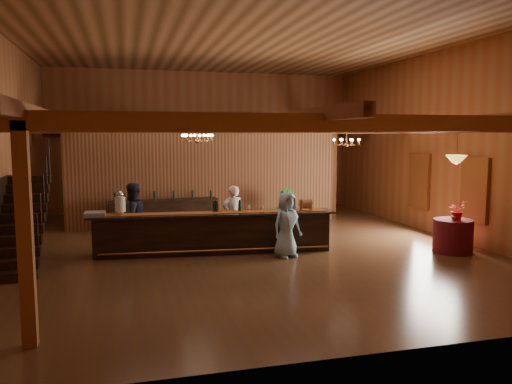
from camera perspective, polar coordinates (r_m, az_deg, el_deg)
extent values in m
plane|color=#51341D|center=(13.66, -1.20, -6.19)|extent=(14.00, 14.00, 0.00)
plane|color=#A36E47|center=(13.56, -1.26, 17.13)|extent=(14.00, 14.00, 0.00)
cube|color=#955D39|center=(20.20, -5.91, 5.76)|extent=(12.00, 0.10, 5.50)
cube|color=#955D39|center=(6.73, 12.93, 4.21)|extent=(12.00, 0.10, 5.50)
cube|color=#955D39|center=(15.84, 20.47, 5.19)|extent=(0.10, 14.00, 5.50)
cube|color=brown|center=(8.08, 8.03, 7.86)|extent=(11.90, 0.20, 0.28)
cube|color=brown|center=(10.43, 2.67, 7.60)|extent=(11.90, 0.20, 0.28)
cube|color=brown|center=(12.84, -0.70, 7.40)|extent=(11.90, 0.20, 0.28)
cube|color=brown|center=(15.28, -3.00, 7.24)|extent=(11.90, 0.20, 0.28)
cube|color=brown|center=(17.73, -4.67, 7.13)|extent=(11.90, 0.20, 0.28)
cube|color=brown|center=(20.00, -5.83, 7.04)|extent=(11.90, 0.20, 0.28)
cube|color=brown|center=(13.03, -21.03, 7.57)|extent=(0.18, 13.90, 0.22)
cube|color=brown|center=(13.33, -1.23, 7.96)|extent=(0.18, 13.90, 0.22)
cube|color=brown|center=(15.03, 15.84, 7.56)|extent=(0.18, 13.90, 0.22)
cube|color=brown|center=(17.56, -19.23, 1.57)|extent=(0.20, 0.20, 3.20)
cube|color=brown|center=(19.09, 8.80, 2.22)|extent=(0.20, 0.20, 3.20)
cube|color=brown|center=(7.71, -24.89, -4.58)|extent=(0.20, 0.20, 3.20)
cube|color=brown|center=(16.72, -5.70, 1.50)|extent=(9.00, 0.18, 3.10)
cube|color=white|center=(14.60, 23.73, 0.25)|extent=(0.12, 1.05, 1.75)
cube|color=white|center=(16.70, 18.19, 1.20)|extent=(0.12, 1.05, 1.75)
cube|color=black|center=(11.57, -26.18, -8.70)|extent=(1.00, 0.28, 0.20)
cube|color=black|center=(11.78, -25.96, -7.41)|extent=(1.00, 0.28, 0.20)
cube|color=black|center=(12.01, -25.75, -6.17)|extent=(1.00, 0.28, 0.20)
cube|color=black|center=(12.24, -25.55, -4.97)|extent=(1.00, 0.28, 0.20)
cube|color=black|center=(12.47, -25.36, -3.82)|extent=(1.00, 0.28, 0.20)
cube|color=black|center=(12.71, -25.17, -2.72)|extent=(1.00, 0.28, 0.20)
cube|color=black|center=(12.96, -24.99, -1.65)|extent=(1.00, 0.28, 0.20)
cube|color=black|center=(13.21, -24.82, -0.62)|extent=(1.00, 0.28, 0.20)
cube|color=black|center=(13.46, -24.66, 0.37)|extent=(1.00, 0.28, 0.20)
cube|color=black|center=(13.72, -24.50, 1.32)|extent=(1.00, 0.28, 0.20)
cube|color=black|center=(19.06, -2.16, -0.88)|extent=(1.20, 0.60, 1.10)
cube|color=brown|center=(18.65, -11.19, -1.32)|extent=(1.00, 0.60, 1.00)
cube|color=black|center=(12.84, -4.81, -4.78)|extent=(5.96, 1.22, 0.99)
cube|color=black|center=(12.75, -4.83, -2.49)|extent=(6.27, 1.37, 0.05)
cube|color=#8C0F05|center=(12.74, -4.83, -2.35)|extent=(5.84, 0.96, 0.01)
cylinder|color=#9F6737|center=(12.53, -4.48, -6.67)|extent=(5.71, 0.61, 0.05)
cylinder|color=silver|center=(12.83, -15.24, -2.35)|extent=(0.18, 0.18, 0.08)
cylinder|color=silver|center=(12.79, -15.27, -1.38)|extent=(0.26, 0.26, 0.36)
sphere|color=silver|center=(12.76, -15.30, -0.26)|extent=(0.18, 0.18, 0.18)
cube|color=gray|center=(12.80, -17.92, -2.41)|extent=(0.50, 0.50, 0.10)
cube|color=brown|center=(13.02, 5.14, -1.52)|extent=(0.06, 0.06, 0.30)
cube|color=brown|center=(13.12, 6.29, -1.48)|extent=(0.06, 0.06, 0.30)
cylinder|color=brown|center=(13.07, 5.72, -1.37)|extent=(0.24, 0.24, 0.24)
cylinder|color=black|center=(12.84, -4.81, -1.64)|extent=(0.07, 0.07, 0.30)
cylinder|color=black|center=(12.85, -4.50, -1.63)|extent=(0.07, 0.07, 0.30)
cylinder|color=black|center=(12.91, -1.84, -1.57)|extent=(0.07, 0.07, 0.30)
cube|color=black|center=(16.20, -10.40, -2.55)|extent=(3.44, 0.77, 0.96)
cylinder|color=#471018|center=(13.82, 21.58, -4.69)|extent=(0.99, 0.99, 0.86)
cylinder|color=#9F6737|center=(12.96, -6.72, 6.56)|extent=(0.02, 0.02, 0.35)
sphere|color=#9F6737|center=(12.96, -6.71, 5.78)|extent=(0.12, 0.12, 0.12)
torus|color=#9F6737|center=(12.96, -6.71, 6.22)|extent=(0.80, 0.80, 0.04)
cylinder|color=#9F6737|center=(14.70, 10.30, 6.24)|extent=(0.02, 0.02, 0.48)
sphere|color=#9F6737|center=(14.71, 10.28, 5.31)|extent=(0.12, 0.12, 0.12)
torus|color=#9F6737|center=(14.70, 10.29, 5.70)|extent=(0.80, 0.80, 0.04)
cylinder|color=#9F6737|center=(13.58, 22.00, 5.19)|extent=(0.02, 0.02, 0.80)
cone|color=gold|center=(13.59, 21.92, 3.50)|extent=(0.52, 0.52, 0.20)
imported|color=white|center=(13.70, -2.66, -2.67)|extent=(0.62, 0.43, 1.64)
imported|color=black|center=(13.36, -13.98, -2.79)|extent=(1.09, 1.06, 1.78)
imported|color=#8CBAD6|center=(12.33, 3.53, -3.74)|extent=(0.92, 0.76, 1.62)
imported|color=#225B21|center=(16.60, 3.11, -1.69)|extent=(0.86, 0.79, 1.28)
imported|color=red|center=(13.69, 22.00, -1.94)|extent=(0.55, 0.52, 0.49)
imported|color=#9F6737|center=(13.66, 21.75, -2.37)|extent=(0.18, 0.18, 0.29)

